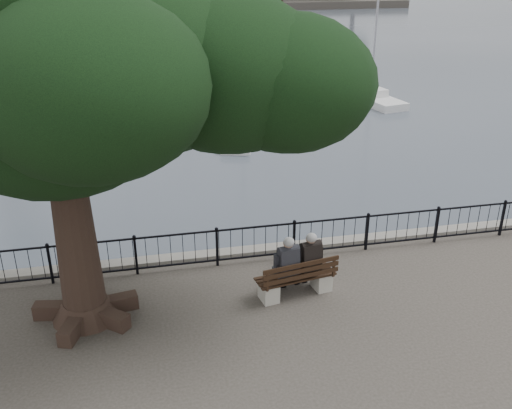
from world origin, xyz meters
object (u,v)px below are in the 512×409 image
object	(u,v)px
person_right	(307,263)
tree	(95,67)
person_left	(285,268)
lion_monument	(176,15)
bench	(296,282)

from	to	relation	value
person_right	tree	bearing A→B (deg)	178.87
person_left	person_right	size ratio (longest dim) A/B	1.00
person_left	tree	bearing A→B (deg)	177.21
person_right	person_left	bearing A→B (deg)	-170.08
person_right	lion_monument	size ratio (longest dim) A/B	0.17
tree	lion_monument	size ratio (longest dim) A/B	1.07
person_left	lion_monument	bearing A→B (deg)	88.05
person_left	tree	distance (m)	5.92
bench	person_right	world-z (taller)	person_right
person_left	lion_monument	xyz separation A→B (m)	(1.67, 49.08, 0.64)
person_left	lion_monument	world-z (taller)	lion_monument
person_right	tree	world-z (taller)	tree
tree	lion_monument	bearing A→B (deg)	83.74
lion_monument	person_left	bearing A→B (deg)	-91.95
person_right	tree	xyz separation A→B (m)	(-4.24, 0.08, 4.63)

